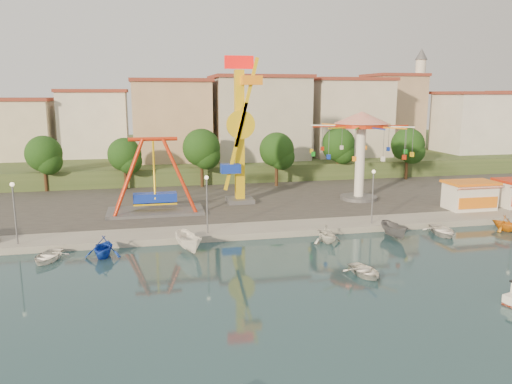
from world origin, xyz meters
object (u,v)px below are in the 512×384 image
object	(u,v)px
pirate_ship_ride	(154,177)
wave_swinger	(361,136)
rowboat_a	(365,271)
kamikaze_tower	(241,133)

from	to	relation	value
pirate_ship_ride	wave_swinger	size ratio (longest dim) A/B	0.86
wave_swinger	rowboat_a	xyz separation A→B (m)	(-9.28, -22.36, -7.85)
wave_swinger	rowboat_a	world-z (taller)	wave_swinger
pirate_ship_ride	rowboat_a	xyz separation A→B (m)	(14.53, -20.68, -4.05)
pirate_ship_ride	wave_swinger	xyz separation A→B (m)	(23.81, 1.68, 3.80)
pirate_ship_ride	wave_swinger	bearing A→B (deg)	4.04
pirate_ship_ride	wave_swinger	world-z (taller)	wave_swinger
kamikaze_tower	rowboat_a	size ratio (longest dim) A/B	4.95
kamikaze_tower	wave_swinger	size ratio (longest dim) A/B	1.42
pirate_ship_ride	kamikaze_tower	distance (m)	11.03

